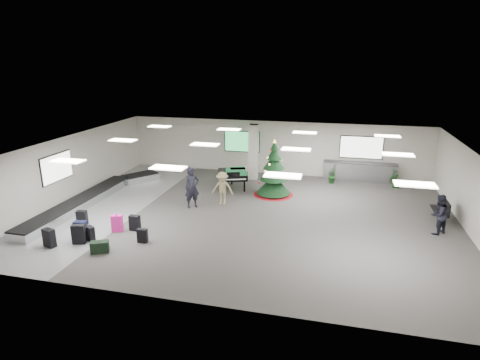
% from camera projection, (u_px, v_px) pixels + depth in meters
% --- Properties ---
extents(ground, '(18.00, 18.00, 0.00)m').
position_uv_depth(ground, '(249.00, 215.00, 18.06)').
color(ground, '#3E3B38').
rests_on(ground, ground).
extents(room_envelope, '(18.02, 14.02, 3.21)m').
position_uv_depth(room_envelope, '(244.00, 161.00, 18.09)').
color(room_envelope, beige).
rests_on(room_envelope, ground).
extents(baggage_carousel, '(2.28, 9.71, 0.43)m').
position_uv_depth(baggage_carousel, '(93.00, 197.00, 19.71)').
color(baggage_carousel, silver).
rests_on(baggage_carousel, ground).
extents(service_counter, '(4.05, 0.65, 1.08)m').
position_uv_depth(service_counter, '(359.00, 172.00, 22.94)').
color(service_counter, silver).
rests_on(service_counter, ground).
extents(suitcase_0, '(0.54, 0.39, 0.78)m').
position_uv_depth(suitcase_0, '(79.00, 234.00, 15.21)').
color(suitcase_0, black).
rests_on(suitcase_0, ground).
extents(suitcase_1, '(0.44, 0.37, 0.63)m').
position_uv_depth(suitcase_1, '(90.00, 234.00, 15.42)').
color(suitcase_1, black).
rests_on(suitcase_1, ground).
extents(pink_suitcase, '(0.51, 0.40, 0.72)m').
position_uv_depth(pink_suitcase, '(117.00, 223.00, 16.28)').
color(pink_suitcase, '#EC1E93').
rests_on(pink_suitcase, ground).
extents(suitcase_3, '(0.44, 0.25, 0.67)m').
position_uv_depth(suitcase_3, '(135.00, 223.00, 16.38)').
color(suitcase_3, black).
rests_on(suitcase_3, ground).
extents(navy_suitcase, '(0.50, 0.33, 0.73)m').
position_uv_depth(navy_suitcase, '(81.00, 230.00, 15.63)').
color(navy_suitcase, black).
rests_on(navy_suitcase, ground).
extents(suitcase_5, '(0.53, 0.38, 0.73)m').
position_uv_depth(suitcase_5, '(49.00, 238.00, 14.94)').
color(suitcase_5, black).
rests_on(suitcase_5, ground).
extents(green_duffel, '(0.72, 0.57, 0.45)m').
position_uv_depth(green_duffel, '(100.00, 247.00, 14.54)').
color(green_duffel, black).
rests_on(green_duffel, ground).
extents(suitcase_7, '(0.39, 0.21, 0.57)m').
position_uv_depth(suitcase_7, '(142.00, 236.00, 15.32)').
color(suitcase_7, black).
rests_on(suitcase_7, ground).
extents(suitcase_8, '(0.44, 0.29, 0.64)m').
position_uv_depth(suitcase_8, '(82.00, 218.00, 16.95)').
color(suitcase_8, black).
rests_on(suitcase_8, ground).
extents(christmas_tree, '(2.06, 2.06, 2.94)m').
position_uv_depth(christmas_tree, '(274.00, 176.00, 20.45)').
color(christmas_tree, maroon).
rests_on(christmas_tree, ground).
extents(grand_piano, '(1.98, 2.27, 1.09)m').
position_uv_depth(grand_piano, '(233.00, 175.00, 21.53)').
color(grand_piano, black).
rests_on(grand_piano, ground).
extents(bench, '(0.52, 1.49, 0.94)m').
position_uv_depth(bench, '(442.00, 209.00, 17.36)').
color(bench, black).
rests_on(bench, ground).
extents(traveler_a, '(0.84, 0.81, 1.94)m').
position_uv_depth(traveler_a, '(192.00, 188.00, 18.74)').
color(traveler_a, black).
rests_on(traveler_a, ground).
extents(traveler_b, '(1.08, 0.67, 1.61)m').
position_uv_depth(traveler_b, '(222.00, 188.00, 19.18)').
color(traveler_b, '#91855A').
rests_on(traveler_b, ground).
extents(traveler_bench, '(1.01, 1.00, 1.64)m').
position_uv_depth(traveler_bench, '(439.00, 215.00, 15.92)').
color(traveler_bench, black).
rests_on(traveler_bench, ground).
extents(potted_plant_left, '(0.60, 0.62, 0.88)m').
position_uv_depth(potted_plant_left, '(332.00, 176.00, 22.55)').
color(potted_plant_left, '#123817').
rests_on(potted_plant_left, ground).
extents(potted_plant_right, '(0.55, 0.55, 0.80)m').
position_uv_depth(potted_plant_right, '(396.00, 181.00, 21.77)').
color(potted_plant_right, '#123817').
rests_on(potted_plant_right, ground).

